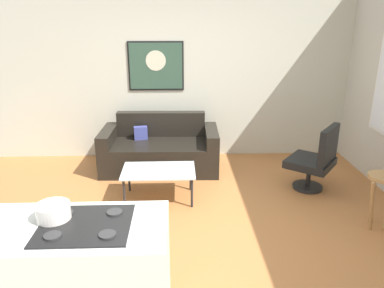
# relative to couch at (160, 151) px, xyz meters

# --- Properties ---
(ground) EXTENTS (6.40, 6.40, 0.04)m
(ground) POSITION_rel_couch_xyz_m (0.41, -1.82, -0.30)
(ground) COLOR #AC6A37
(back_wall) EXTENTS (6.40, 0.05, 2.80)m
(back_wall) POSITION_rel_couch_xyz_m (0.41, 0.61, 1.12)
(back_wall) COLOR beige
(back_wall) RESTS_ON ground
(couch) EXTENTS (1.75, 0.90, 0.81)m
(couch) POSITION_rel_couch_xyz_m (0.00, 0.00, 0.00)
(couch) COLOR black
(couch) RESTS_ON ground
(coffee_table) EXTENTS (0.91, 0.57, 0.40)m
(coffee_table) POSITION_rel_couch_xyz_m (0.03, -1.01, 0.08)
(coffee_table) COLOR silver
(coffee_table) RESTS_ON ground
(armchair) EXTENTS (0.78, 0.78, 0.90)m
(armchair) POSITION_rel_couch_xyz_m (2.08, -0.83, 0.15)
(armchair) COLOR black
(armchair) RESTS_ON ground
(bar_stool) EXTENTS (0.36, 0.36, 0.62)m
(bar_stool) POSITION_rel_couch_xyz_m (2.44, -1.79, 0.20)
(bar_stool) COLOR #A67845
(bar_stool) RESTS_ON ground
(kitchen_counter) EXTENTS (1.69, 0.67, 0.92)m
(kitchen_counter) POSITION_rel_couch_xyz_m (-0.65, -3.12, 0.17)
(kitchen_counter) COLOR silver
(kitchen_counter) RESTS_ON ground
(mixing_bowl) EXTENTS (0.23, 0.23, 0.12)m
(mixing_bowl) POSITION_rel_couch_xyz_m (-0.57, -3.04, 0.67)
(mixing_bowl) COLOR silver
(mixing_bowl) RESTS_ON kitchen_counter
(wall_painting) EXTENTS (0.86, 0.03, 0.75)m
(wall_painting) POSITION_rel_couch_xyz_m (-0.06, 0.57, 1.20)
(wall_painting) COLOR black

